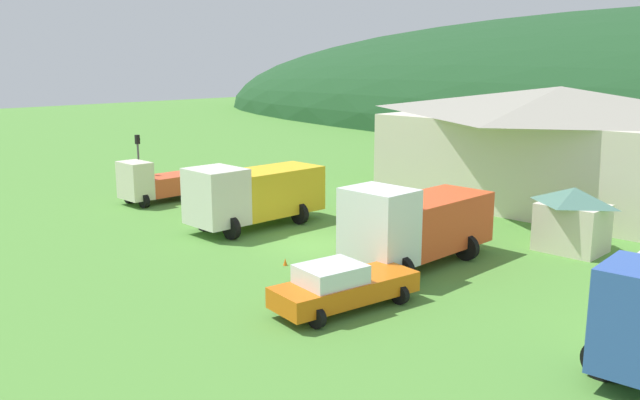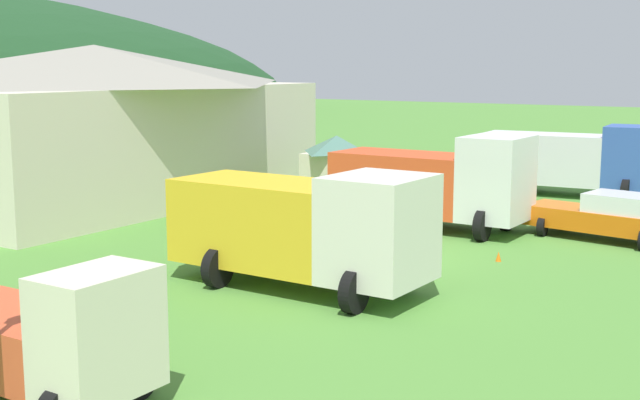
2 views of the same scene
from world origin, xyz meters
name	(u,v)px [view 1 (image 1 of 2)]	position (x,y,z in m)	size (l,w,h in m)	color
ground_plane	(310,245)	(0.00, 0.00, 0.00)	(200.00, 200.00, 0.00)	#518C38
depot_building	(557,143)	(3.75, 16.72, 3.52)	(19.63, 12.48, 6.82)	beige
play_shed_cream	(573,218)	(8.98, 7.39, 1.48)	(2.93, 2.39, 2.88)	beige
light_truck_cream	(154,183)	(-13.17, 0.05, 1.19)	(2.57, 4.64, 2.56)	beige
heavy_rig_striped	(253,193)	(-4.39, 0.31, 1.77)	(3.52, 7.28, 3.25)	silver
heavy_rig_white	(414,223)	(5.23, 0.82, 1.78)	(3.47, 7.26, 3.52)	white
service_pickup_orange	(342,286)	(6.48, -4.88, 0.83)	(2.83, 5.47, 1.66)	orange
traffic_light_west	(139,160)	(-14.55, -0.09, 2.43)	(0.20, 0.32, 3.93)	#4C4C51
traffic_cone_near_pickup	(285,265)	(1.49, -2.91, 0.00)	(0.36, 0.36, 0.61)	orange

